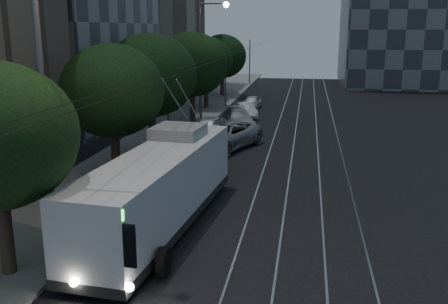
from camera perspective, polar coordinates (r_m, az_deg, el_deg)
ground at (r=18.99m, az=1.24°, el=-9.48°), size 120.00×120.00×0.00m
sidewalk at (r=39.27m, az=-5.40°, el=2.98°), size 5.00×90.00×0.15m
tram_rails at (r=37.99m, az=9.36°, el=2.37°), size 4.52×90.00×0.02m
overhead_wires at (r=38.19m, az=-1.81°, el=7.87°), size 2.23×90.00×6.00m
trolleybus at (r=19.29m, az=-7.18°, el=-4.06°), size 3.45×11.83×5.63m
pickup_silver at (r=31.88m, az=-0.05°, el=1.89°), size 5.03×6.82×1.72m
car_white_a at (r=35.11m, az=-1.80°, el=2.82°), size 2.30×4.55×1.49m
car_white_b at (r=38.83m, az=1.70°, el=3.85°), size 3.32×5.23×1.41m
car_white_c at (r=43.26m, az=2.52°, el=4.80°), size 2.56×4.06×1.26m
car_white_d at (r=47.83m, az=3.21°, el=5.67°), size 1.69×3.75×1.25m
tree_1 at (r=23.99m, az=-12.64°, el=6.81°), size 4.86×4.86×6.90m
tree_2 at (r=29.40m, az=-8.40°, el=8.63°), size 5.36×5.36×7.30m
tree_3 at (r=39.57m, az=-3.68°, el=9.94°), size 5.57×5.57×7.28m
tree_4 at (r=47.36m, az=-2.09°, el=10.35°), size 5.06×5.06×6.81m
tree_5 at (r=56.30m, az=-0.20°, el=10.88°), size 5.35×5.35×6.87m
streetlamp_near at (r=15.36m, az=-18.96°, el=10.33°), size 2.71×0.44×11.40m
streetlamp_far at (r=39.03m, az=-2.17°, el=11.53°), size 2.36×0.44×9.71m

